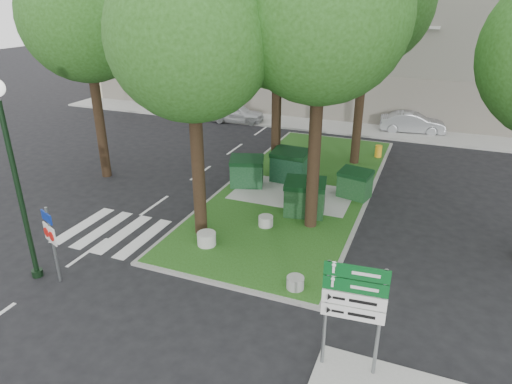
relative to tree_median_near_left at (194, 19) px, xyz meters
The scene contains 21 objects.
ground 7.88m from the tree_median_near_left, 61.12° to the right, with size 120.00×120.00×0.00m, color black.
median_island 9.27m from the tree_median_near_left, 70.64° to the left, with size 6.00×16.00×0.12m, color #224915.
median_kerb 9.28m from the tree_median_near_left, 70.64° to the left, with size 6.30×16.30×0.10m, color gray.
building_sidewalk 17.57m from the tree_median_near_left, 84.94° to the left, with size 42.00×3.00×0.12m, color #999993.
zebra_crossing 7.75m from the tree_median_near_left, 155.64° to the right, with size 5.00×3.00×0.01m, color silver.
tree_median_near_left is the anchor object (origin of this frame).
tree_median_mid 6.53m from the tree_median_near_left, 85.60° to the left, with size 4.80×4.80×9.99m.
tree_street_left 7.83m from the tree_median_near_left, 153.43° to the left, with size 5.40×5.40×11.00m.
dumpster_a 8.00m from the tree_median_near_left, 93.44° to the left, with size 1.70×1.42×1.36m.
dumpster_b 8.82m from the tree_median_near_left, 77.23° to the left, with size 1.70×1.24×1.51m.
dumpster_c 7.65m from the tree_median_near_left, 43.37° to the left, with size 1.73×1.35×1.45m.
dumpster_d 9.46m from the tree_median_near_left, 49.28° to the left, with size 1.48×1.19×1.22m.
bollard_left 7.03m from the tree_median_near_left, 57.13° to the right, with size 0.64×0.64×0.46m, color #ADACA7.
bollard_right 8.37m from the tree_median_near_left, 26.82° to the right, with size 0.51×0.51×0.37m, color gray.
bollard_mid 7.36m from the tree_median_near_left, 33.76° to the left, with size 0.54×0.54×0.39m, color #A0A19B.
litter_bin 13.58m from the tree_median_near_left, 66.79° to the left, with size 0.36×0.36×0.62m, color orange.
street_lamp 6.58m from the tree_median_near_left, 129.78° to the right, with size 0.48×0.48×6.02m.
traffic_sign_pole 7.61m from the tree_median_near_left, 122.69° to the right, with size 0.70×0.33×2.48m.
directional_sign 9.32m from the tree_median_near_left, 36.72° to the right, with size 1.37×0.20×2.75m.
car_white 17.19m from the tree_median_near_left, 109.98° to the left, with size 1.49×3.70×1.26m, color silver.
car_silver 18.82m from the tree_median_near_left, 70.61° to the left, with size 1.36×3.91×1.29m, color #929599.
Camera 1 is at (5.75, -10.22, 8.01)m, focal length 32.00 mm.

